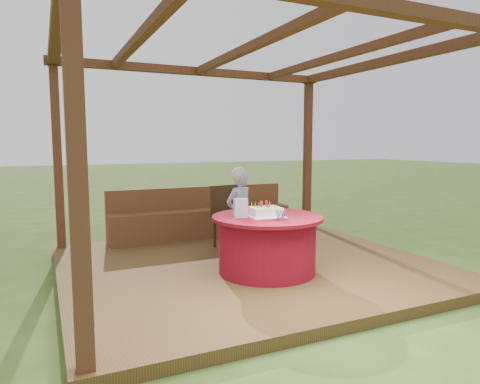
# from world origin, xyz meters

# --- Properties ---
(ground) EXTENTS (60.00, 60.00, 0.00)m
(ground) POSITION_xyz_m (0.00, 0.00, 0.00)
(ground) COLOR #37531B
(ground) RESTS_ON ground
(deck) EXTENTS (4.50, 4.00, 0.12)m
(deck) POSITION_xyz_m (0.00, 0.00, 0.06)
(deck) COLOR brown
(deck) RESTS_ON ground
(pergola) EXTENTS (4.50, 4.00, 2.72)m
(pergola) POSITION_xyz_m (0.00, 0.00, 2.41)
(pergola) COLOR brown
(pergola) RESTS_ON deck
(bench) EXTENTS (3.00, 0.42, 0.80)m
(bench) POSITION_xyz_m (0.00, 1.72, 0.38)
(bench) COLOR brown
(bench) RESTS_ON deck
(table) EXTENTS (1.29, 1.29, 0.67)m
(table) POSITION_xyz_m (0.02, -0.46, 0.46)
(table) COLOR maroon
(table) RESTS_ON deck
(chair) EXTENTS (0.52, 0.52, 0.90)m
(chair) POSITION_xyz_m (0.10, 0.86, 0.63)
(chair) COLOR #3A2612
(chair) RESTS_ON deck
(elderly_woman) EXTENTS (0.48, 0.39, 1.20)m
(elderly_woman) POSITION_xyz_m (0.07, 0.42, 0.73)
(elderly_woman) COLOR #91B6D7
(elderly_woman) RESTS_ON deck
(birthday_cake) EXTENTS (0.43, 0.43, 0.18)m
(birthday_cake) POSITION_xyz_m (-0.01, -0.47, 0.85)
(birthday_cake) COLOR white
(birthday_cake) RESTS_ON table
(gift_bag) EXTENTS (0.17, 0.13, 0.21)m
(gift_bag) POSITION_xyz_m (-0.30, -0.42, 0.90)
(gift_bag) COLOR #CF86AE
(gift_bag) RESTS_ON table
(drinking_glass) EXTENTS (0.12, 0.12, 0.11)m
(drinking_glass) POSITION_xyz_m (0.02, -0.77, 0.85)
(drinking_glass) COLOR white
(drinking_glass) RESTS_ON table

